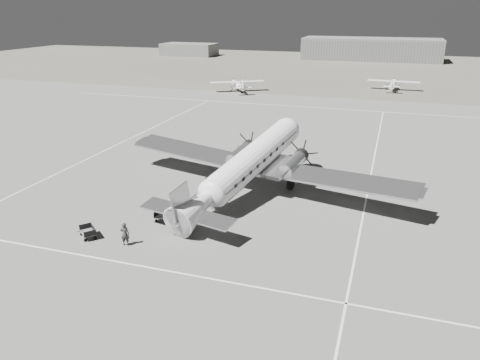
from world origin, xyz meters
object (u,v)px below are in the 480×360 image
Objects in this scene: light_plane_left at (238,86)px; ground_crew at (125,234)px; light_plane_right at (393,85)px; baggage_cart_far at (88,232)px; baggage_cart_near at (165,216)px; passenger at (183,201)px; hangar_main at (371,49)px; dc3_airliner at (247,167)px; ramp_agent at (170,209)px; shed_secondary at (189,49)px.

light_plane_left is 63.67m from ground_crew.
light_plane_right is at bearing -115.16° from ground_crew.
baggage_cart_far is (9.29, -62.30, -0.71)m from light_plane_left.
baggage_cart_far is 3.22m from ground_crew.
passenger is at bearing 72.70° from baggage_cart_near.
hangar_main is 125.40m from passenger.
dc3_airliner is 19.54× the size of baggage_cart_far.
hangar_main is 4.12× the size of light_plane_right.
light_plane_left is 7.37× the size of baggage_cart_far.
hangar_main is 23.56× the size of passenger.
light_plane_left is 6.54× the size of ramp_agent.
passenger is (-7.06, -125.18, -2.41)m from hangar_main.
hangar_main is 28.51× the size of baggage_cart_far.
baggage_cart_near is (13.32, -58.11, -0.70)m from light_plane_left.
ramp_agent reaches higher than baggage_cart_far.
baggage_cart_near is at bearing 158.44° from ramp_agent.
light_plane_left is 6.09× the size of passenger.
baggage_cart_near is (-15.60, -69.37, -0.63)m from light_plane_right.
baggage_cart_near is 4.43m from ground_crew.
passenger is (52.94, -120.18, -1.11)m from shed_secondary.
light_plane_left is at bearing 5.38° from ramp_agent.
light_plane_left is 57.52m from passenger.
ramp_agent is (-4.35, -6.35, -1.91)m from dc3_airliner.
ramp_agent is (-15.43, -68.69, -0.23)m from light_plane_right.
shed_secondary is 133.21m from baggage_cart_near.
hangar_main is at bearing 102.24° from dc3_airliner.
dc3_airliner is 16.15× the size of passenger.
shed_secondary is at bearing 109.57° from baggage_cart_near.
hangar_main reaches higher than baggage_cart_near.
dc3_airliner is at bearing -102.15° from light_plane_left.
hangar_main is at bearing -106.26° from ground_crew.
hangar_main is at bearing 125.63° from baggage_cart_far.
dc3_airliner reaches higher than baggage_cart_near.
light_plane_left reaches higher than baggage_cart_near.
shed_secondary is 75.28m from light_plane_left.
passenger is at bearing -93.23° from hangar_main.
dc3_airliner is at bearing -127.89° from ground_crew.
shed_secondary is 10.49× the size of ground_crew.
light_plane_right reaches higher than baggage_cart_near.
shed_secondary is 12.22× the size of baggage_cart_far.
dc3_airliner is 8.67m from baggage_cart_near.
passenger is at bearing 95.33° from baggage_cart_far.
shed_secondary reaches higher than ground_crew.
baggage_cart_near is at bearing -93.42° from hangar_main.
dc3_airliner is 12.71m from ground_crew.
shed_secondary is 131.33m from passenger.
dc3_airliner reaches higher than ramp_agent.
baggage_cart_near is at bearing 86.72° from baggage_cart_far.
light_plane_left is at bearing 99.33° from baggage_cart_near.
shed_secondary is at bearing -80.46° from ground_crew.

